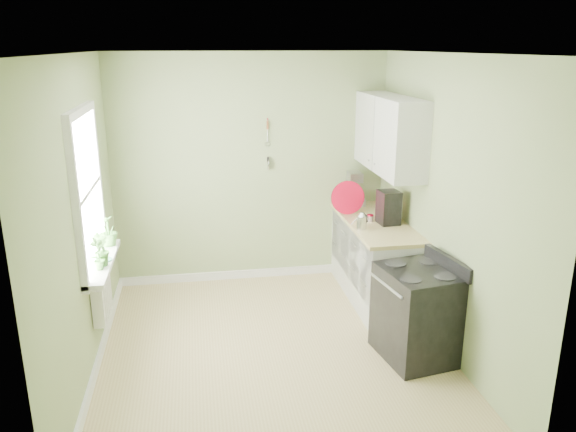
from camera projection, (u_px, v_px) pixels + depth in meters
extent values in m
cube|color=tan|center=(273.00, 352.00, 5.28)|extent=(3.20, 3.60, 0.02)
cube|color=white|center=(271.00, 52.00, 4.49)|extent=(3.20, 3.60, 0.02)
cube|color=#97A872|center=(251.00, 170.00, 6.59)|extent=(3.20, 0.02, 2.70)
cube|color=#97A872|center=(79.00, 224.00, 4.63)|extent=(0.02, 3.60, 2.70)
cube|color=#97A872|center=(446.00, 206.00, 5.14)|extent=(0.02, 3.60, 2.70)
cube|color=white|center=(375.00, 261.00, 6.30)|extent=(0.60, 1.60, 0.87)
cube|color=#D9C584|center=(376.00, 223.00, 6.17)|extent=(0.64, 1.60, 0.04)
cube|color=white|center=(389.00, 134.00, 6.00)|extent=(0.35, 1.40, 0.80)
cube|color=white|center=(86.00, 191.00, 4.86)|extent=(0.02, 1.00, 1.30)
cube|color=white|center=(80.00, 111.00, 4.66)|extent=(0.06, 1.14, 0.07)
cube|color=white|center=(96.00, 264.00, 5.06)|extent=(0.06, 1.14, 0.07)
cube|color=white|center=(88.00, 191.00, 4.86)|extent=(0.04, 1.00, 0.04)
cube|color=white|center=(103.00, 263.00, 5.07)|extent=(0.18, 1.14, 0.04)
cube|color=white|center=(102.00, 298.00, 5.11)|extent=(0.12, 0.50, 0.35)
cylinder|color=#D9C584|center=(268.00, 125.00, 6.44)|extent=(0.02, 0.02, 0.10)
cylinder|color=silver|center=(268.00, 136.00, 6.48)|extent=(0.01, 0.01, 0.16)
cylinder|color=silver|center=(268.00, 164.00, 6.58)|extent=(0.01, 0.14, 0.14)
cube|color=black|center=(416.00, 315.00, 5.09)|extent=(0.70, 0.78, 0.82)
cube|color=black|center=(420.00, 272.00, 4.97)|extent=(0.70, 0.78, 0.03)
cube|color=black|center=(448.00, 263.00, 4.99)|extent=(0.17, 0.69, 0.13)
cylinder|color=#B2B2B7|center=(386.00, 285.00, 4.95)|extent=(0.12, 0.56, 0.02)
cube|color=#B22914|center=(382.00, 298.00, 5.09)|extent=(0.05, 0.20, 0.35)
cube|color=#B2B2B7|center=(353.00, 200.00, 6.82)|extent=(0.23, 0.34, 0.09)
cube|color=#B2B2B7|center=(351.00, 185.00, 6.91)|extent=(0.14, 0.09, 0.24)
cube|color=#B2B2B7|center=(354.00, 176.00, 6.75)|extent=(0.17, 0.34, 0.11)
sphere|color=#B2B2B7|center=(351.00, 171.00, 6.86)|extent=(0.13, 0.13, 0.13)
cylinder|color=silver|center=(355.00, 196.00, 6.74)|extent=(0.19, 0.19, 0.15)
cylinder|color=silver|center=(362.00, 223.00, 5.87)|extent=(0.10, 0.10, 0.14)
cone|color=silver|center=(362.00, 214.00, 5.84)|extent=(0.10, 0.10, 0.04)
cylinder|color=silver|center=(355.00, 221.00, 5.85)|extent=(0.10, 0.05, 0.07)
cube|color=black|center=(389.00, 207.00, 6.03)|extent=(0.22, 0.24, 0.36)
cylinder|color=black|center=(385.00, 217.00, 6.05)|extent=(0.11, 0.11, 0.12)
cylinder|color=#B00825|center=(348.00, 198.00, 6.37)|extent=(0.39, 0.08, 0.38)
cylinder|color=#C7AF9A|center=(370.00, 219.00, 6.13)|extent=(0.07, 0.07, 0.07)
cylinder|color=#B00825|center=(370.00, 215.00, 6.12)|extent=(0.07, 0.07, 0.01)
imported|color=#3E752D|center=(98.00, 254.00, 4.81)|extent=(0.16, 0.19, 0.30)
imported|color=#3E752D|center=(100.00, 250.00, 4.91)|extent=(0.21, 0.20, 0.29)
imported|color=#3E752D|center=(108.00, 230.00, 5.40)|extent=(0.20, 0.20, 0.31)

